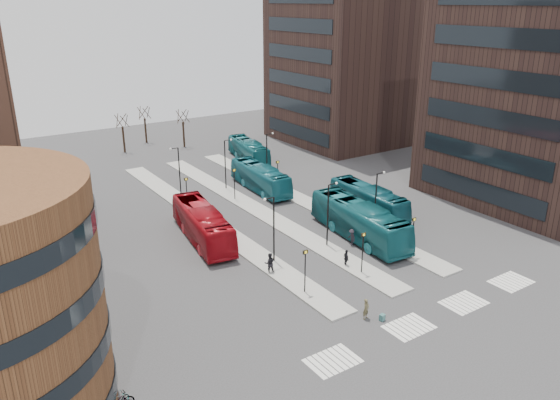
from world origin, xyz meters
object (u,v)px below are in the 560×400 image
red_bus (203,224)px  traveller (366,309)px  teal_bus_d (249,150)px  suitcase (382,317)px  commuter_b (346,258)px  commuter_c (352,237)px  teal_bus_c (368,200)px  commuter_a (270,263)px  teal_bus_a (359,221)px  teal_bus_b (260,178)px

red_bus → traveller: (3.67, -19.28, -0.88)m
teal_bus_d → suitcase: bearing=-98.1°
commuter_b → commuter_c: (3.34, 3.14, 0.02)m
teal_bus_c → teal_bus_d: size_ratio=1.01×
red_bus → commuter_a: red_bus is taller
red_bus → teal_bus_d: 28.10m
teal_bus_a → commuter_c: bearing=-146.3°
suitcase → traveller: bearing=120.7°
commuter_a → commuter_c: bearing=-152.9°
teal_bus_a → commuter_b: teal_bus_a is taller
teal_bus_b → teal_bus_c: bearing=-62.5°
suitcase → teal_bus_c: size_ratio=0.04×
suitcase → commuter_c: (6.74, 11.22, 0.56)m
teal_bus_a → teal_bus_b: teal_bus_a is taller
teal_bus_a → teal_bus_b: 17.61m
teal_bus_c → traveller: size_ratio=6.82×
teal_bus_d → teal_bus_b: bearing=-104.7°
traveller → commuter_a: commuter_a is taller
commuter_b → commuter_c: size_ratio=0.97×
teal_bus_b → commuter_c: size_ratio=7.02×
teal_bus_a → teal_bus_b: bearing=96.7°
traveller → teal_bus_a: bearing=34.8°
teal_bus_b → commuter_c: 18.57m
red_bus → teal_bus_b: bearing=46.4°
traveller → commuter_c: bearing=38.0°
commuter_b → teal_bus_a: bearing=-33.7°
teal_bus_b → commuter_a: bearing=-116.0°
suitcase → teal_bus_b: (8.00, 29.73, 1.33)m
teal_bus_a → commuter_b: (-5.02, -4.04, -1.02)m
teal_bus_a → teal_bus_c: teal_bus_a is taller
traveller → red_bus: bearing=85.0°
commuter_b → traveller: bearing=167.1°
teal_bus_c → suitcase: bearing=-126.4°
teal_bus_d → commuter_a: size_ratio=5.85×
red_bus → teal_bus_d: (17.98, 21.60, -0.17)m
teal_bus_b → suitcase: bearing=-101.3°
teal_bus_d → commuter_b: 35.15m
commuter_b → teal_bus_d: bearing=0.8°
suitcase → commuter_b: (3.40, 8.08, 0.54)m
suitcase → commuter_c: size_ratio=0.30×
red_bus → commuter_c: 14.38m
teal_bus_d → commuter_b: teal_bus_d is taller
red_bus → teal_bus_a: 15.21m
commuter_b → commuter_c: 4.58m
teal_bus_a → teal_bus_d: 30.05m
teal_bus_b → commuter_c: teal_bus_b is taller
teal_bus_d → teal_bus_c: bearing=-79.6°
teal_bus_b → commuter_a: 21.85m
suitcase → traveller: (-0.83, 0.86, 0.56)m
teal_bus_d → traveller: (-14.30, -40.89, -0.71)m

